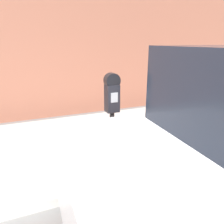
# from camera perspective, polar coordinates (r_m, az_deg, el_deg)

# --- Properties ---
(sidewalk) EXTENTS (24.00, 2.80, 0.12)m
(sidewalk) POSITION_cam_1_polar(r_m,az_deg,el_deg) (4.04, -10.73, -8.57)
(sidewalk) COLOR #ADAAA3
(sidewalk) RESTS_ON ground_plane
(parking_meter) EXTENTS (0.18, 0.14, 1.38)m
(parking_meter) POSITION_cam_1_polar(r_m,az_deg,el_deg) (2.64, 0.00, 1.70)
(parking_meter) COLOR #2D2D30
(parking_meter) RESTS_ON sidewalk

